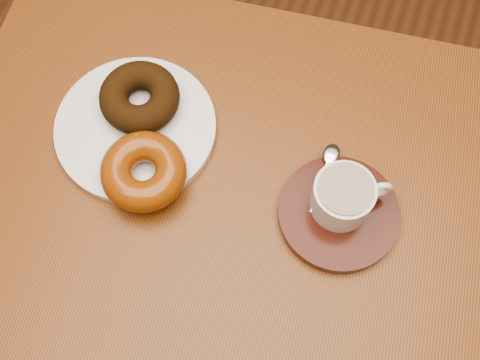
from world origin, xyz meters
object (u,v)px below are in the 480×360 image
(coffee_cup, at_px, (344,196))
(donut_plate, at_px, (136,128))
(saucer, at_px, (338,214))
(cafe_table, at_px, (228,211))

(coffee_cup, bearing_deg, donut_plate, 146.98)
(donut_plate, xyz_separation_m, coffee_cup, (0.31, -0.02, 0.04))
(donut_plate, relative_size, saucer, 1.42)
(cafe_table, xyz_separation_m, donut_plate, (-0.15, 0.03, 0.13))
(saucer, bearing_deg, cafe_table, -179.10)
(saucer, height_order, coffee_cup, coffee_cup)
(saucer, bearing_deg, coffee_cup, 98.98)
(cafe_table, xyz_separation_m, saucer, (0.16, 0.00, 0.13))
(cafe_table, relative_size, donut_plate, 3.78)
(cafe_table, height_order, coffee_cup, coffee_cup)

